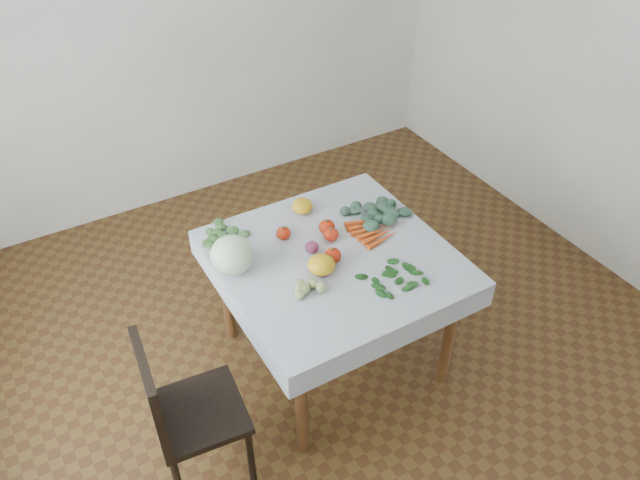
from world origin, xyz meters
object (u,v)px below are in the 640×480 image
object	(u,v)px
chair	(179,408)
heirloom_back	(302,206)
table	(334,271)
carrot_bunch	(373,230)
cabbage	(232,255)

from	to	relation	value
chair	heirloom_back	bearing A→B (deg)	34.53
table	heirloom_back	world-z (taller)	heirloom_back
carrot_bunch	cabbage	bearing A→B (deg)	172.47
table	chair	size ratio (longest dim) A/B	1.15
heirloom_back	carrot_bunch	size ratio (longest dim) A/B	0.46
carrot_bunch	table	bearing A→B (deg)	-167.72
heirloom_back	carrot_bunch	world-z (taller)	heirloom_back
heirloom_back	carrot_bunch	xyz separation A→B (m)	(0.23, -0.35, -0.02)
cabbage	carrot_bunch	world-z (taller)	cabbage
table	carrot_bunch	size ratio (longest dim) A/B	3.94
table	carrot_bunch	bearing A→B (deg)	12.28
cabbage	heirloom_back	size ratio (longest dim) A/B	1.82
table	carrot_bunch	distance (m)	0.30
table	cabbage	size ratio (longest dim) A/B	4.74
table	cabbage	bearing A→B (deg)	161.67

